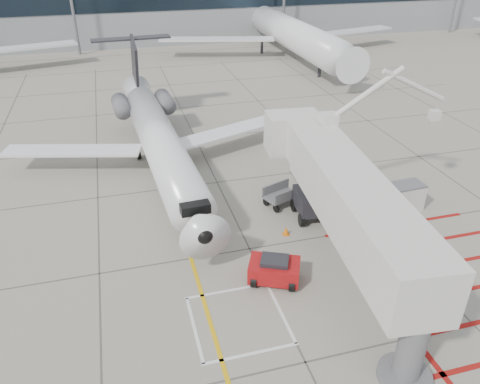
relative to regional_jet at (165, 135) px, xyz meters
name	(u,v)px	position (x,y,z in m)	size (l,w,h in m)	color
ground_plane	(273,297)	(3.26, -12.60, -3.67)	(260.00, 260.00, 0.00)	gray
regional_jet	(165,135)	(0.00, 0.00, 0.00)	(22.21, 28.00, 7.34)	white
jet_bridge	(355,216)	(7.33, -12.14, -0.04)	(8.60, 18.16, 7.26)	silver
pushback_tug	(274,269)	(3.68, -11.46, -2.95)	(2.47, 1.54, 1.44)	#A40F12
baggage_cart	(282,195)	(6.54, -4.60, -3.00)	(2.13, 1.35, 1.35)	#5C5D62
ground_power_unit	(404,197)	(13.71, -7.07, -2.81)	(2.18, 1.27, 1.72)	silver
cone_nose	(202,242)	(0.82, -7.56, -3.44)	(0.33, 0.33, 0.45)	orange
cone_side	(286,231)	(5.66, -7.83, -3.41)	(0.38, 0.38, 0.53)	orange
bg_aircraft_c	(288,11)	(20.84, 33.40, 2.05)	(34.33, 38.14, 11.44)	silver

